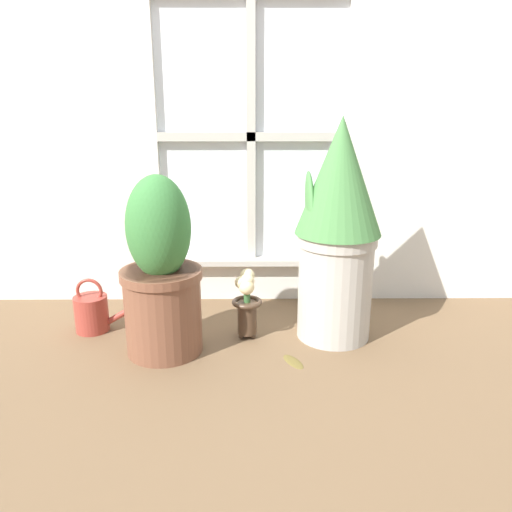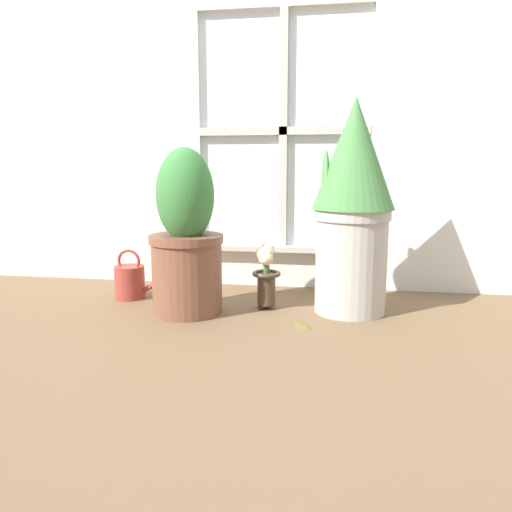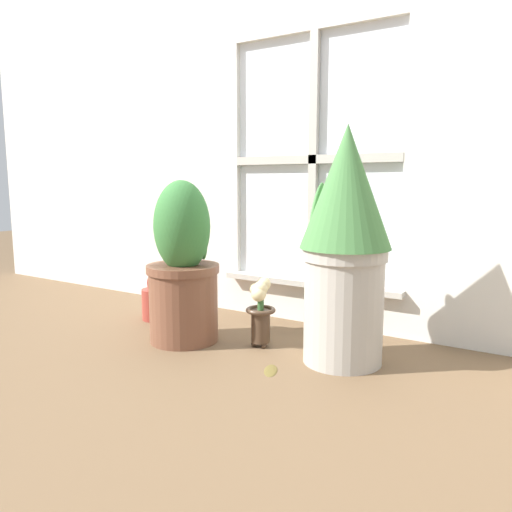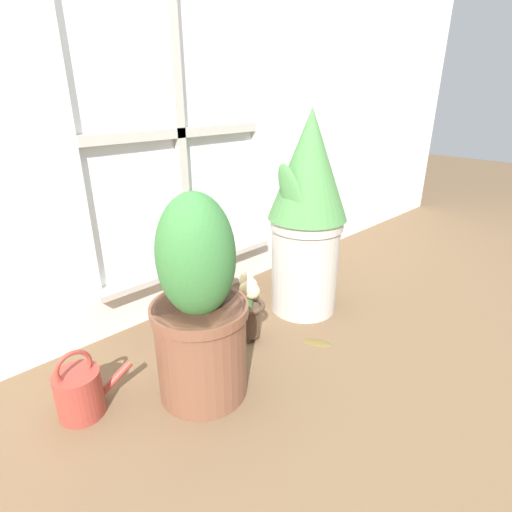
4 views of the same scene
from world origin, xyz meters
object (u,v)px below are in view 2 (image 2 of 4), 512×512
Objects in this scene: potted_plant_left at (186,240)px; flower_vase at (266,273)px; potted_plant_right at (353,201)px; watering_can at (130,281)px.

flower_vase is (0.29, 0.10, -0.14)m from potted_plant_left.
flower_vase is at bearing -177.39° from potted_plant_right.
potted_plant_left is 2.37× the size of flower_vase.
watering_can is (-0.59, 0.07, -0.07)m from flower_vase.
flower_vase is (-0.32, -0.01, -0.28)m from potted_plant_right.
flower_vase is at bearing 19.14° from potted_plant_left.
potted_plant_left is 0.78× the size of potted_plant_right.
flower_vase is at bearing -6.37° from watering_can.
watering_can is at bearing 151.38° from potted_plant_left.
potted_plant_right reaches higher than watering_can.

